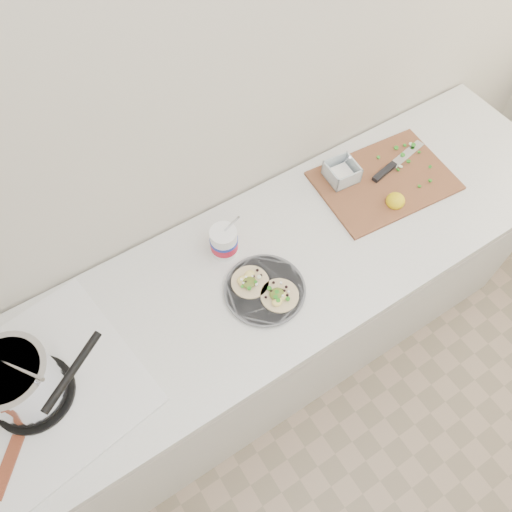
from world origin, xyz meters
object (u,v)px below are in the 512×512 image
stove (25,386)px  taco_plate (265,289)px  bacon_plate (9,468)px  cutboard (381,177)px  tub (225,240)px

stove → taco_plate: size_ratio=2.38×
taco_plate → bacon_plate: size_ratio=1.05×
taco_plate → cutboard: size_ratio=0.51×
stove → bacon_plate: stove is taller
stove → tub: stove is taller
stove → tub: 0.74m
taco_plate → stove: bearing=174.6°
stove → bacon_plate: bearing=-139.3°
taco_plate → tub: tub is taller
taco_plate → bacon_plate: 0.89m
cutboard → bacon_plate: cutboard is taller
bacon_plate → taco_plate: bearing=5.1°
stove → cutboard: 1.40m
cutboard → bacon_plate: size_ratio=2.05×
stove → cutboard: stove is taller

